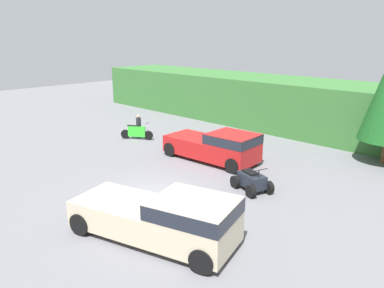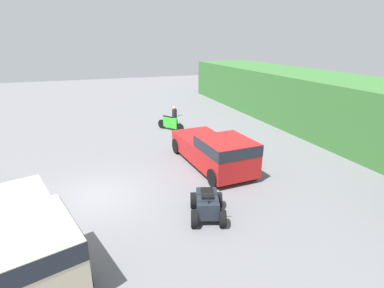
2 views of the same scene
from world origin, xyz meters
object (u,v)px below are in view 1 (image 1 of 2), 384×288
at_px(rider_person, 139,125).
at_px(quad_atv, 252,181).
at_px(pickup_truck_red, 218,145).
at_px(pickup_truck_second, 166,217).
at_px(dirt_bike, 137,132).

bearing_deg(rider_person, quad_atv, -24.80).
xyz_separation_m(pickup_truck_red, pickup_truck_second, (4.40, -7.82, 0.00)).
bearing_deg(quad_atv, pickup_truck_second, -65.79).
relative_size(pickup_truck_red, dirt_bike, 2.86).
relative_size(dirt_bike, rider_person, 1.21).
height_order(pickup_truck_red, pickup_truck_second, same).
xyz_separation_m(pickup_truck_second, quad_atv, (-0.55, 5.77, -0.51)).
relative_size(pickup_truck_red, rider_person, 3.47).
xyz_separation_m(dirt_bike, quad_atv, (10.96, -1.78, -0.04)).
bearing_deg(dirt_bike, rider_person, 90.39).
bearing_deg(quad_atv, pickup_truck_red, 170.74).
relative_size(dirt_bike, quad_atv, 0.94).
bearing_deg(rider_person, dirt_bike, -70.57).
distance_m(pickup_truck_red, dirt_bike, 7.13).
height_order(pickup_truck_red, rider_person, pickup_truck_red).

